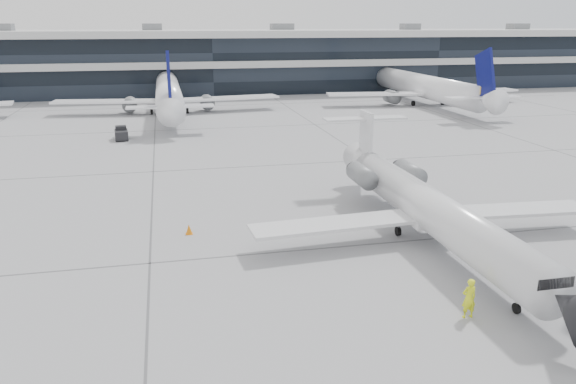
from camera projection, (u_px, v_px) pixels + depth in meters
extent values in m
plane|color=gray|center=(327.00, 248.00, 32.43)|extent=(220.00, 220.00, 0.00)
cube|color=black|center=(208.00, 64.00, 107.65)|extent=(170.00, 22.00, 10.00)
cylinder|color=silver|center=(433.00, 212.00, 32.38)|extent=(2.43, 21.17, 2.38)
cone|color=black|center=(576.00, 309.00, 21.34)|extent=(2.39, 2.47, 2.38)
cone|color=silver|center=(363.00, 160.00, 43.51)|extent=(2.27, 2.83, 2.26)
cube|color=silver|center=(334.00, 224.00, 32.19)|extent=(9.84, 2.99, 0.19)
cube|color=silver|center=(512.00, 210.00, 34.58)|extent=(9.83, 2.94, 0.19)
cylinder|color=slate|center=(362.00, 176.00, 38.67)|extent=(1.33, 3.00, 1.32)
cylinder|color=slate|center=(410.00, 173.00, 39.40)|extent=(1.33, 3.00, 1.32)
cube|color=silver|center=(366.00, 138.00, 42.48)|extent=(0.25, 2.29, 3.97)
cube|color=silver|center=(365.00, 118.00, 42.40)|extent=(6.35, 1.43, 0.14)
cylinder|color=black|center=(516.00, 308.00, 25.07)|extent=(0.16, 0.49, 0.49)
cylinder|color=black|center=(398.00, 231.00, 34.26)|extent=(0.21, 0.56, 0.56)
cylinder|color=black|center=(438.00, 228.00, 34.81)|extent=(0.21, 0.56, 0.56)
imported|color=#EDFF1A|center=(469.00, 298.00, 24.53)|extent=(0.69, 0.47, 1.86)
cone|color=orange|center=(189.00, 229.00, 34.49)|extent=(0.40, 0.40, 0.62)
cube|color=orange|center=(189.00, 234.00, 34.58)|extent=(0.45, 0.45, 0.03)
cube|color=black|center=(121.00, 135.00, 62.23)|extent=(1.60, 2.47, 0.96)
cube|color=black|center=(121.00, 128.00, 62.53)|extent=(1.26, 1.07, 0.53)
cylinder|color=black|center=(116.00, 137.00, 62.94)|extent=(0.24, 0.49, 0.47)
cylinder|color=black|center=(127.00, 136.00, 63.29)|extent=(0.24, 0.49, 0.47)
cylinder|color=black|center=(116.00, 140.00, 61.38)|extent=(0.24, 0.49, 0.47)
cylinder|color=black|center=(128.00, 139.00, 61.73)|extent=(0.24, 0.49, 0.47)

